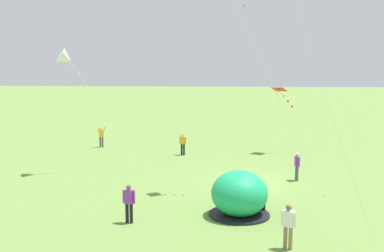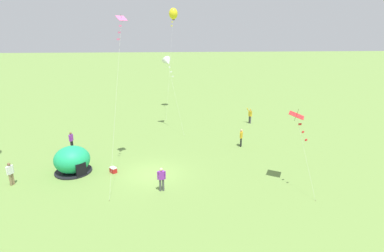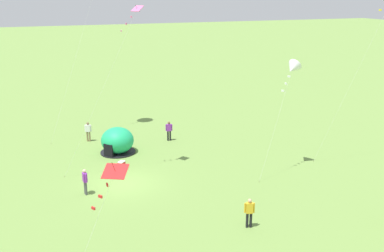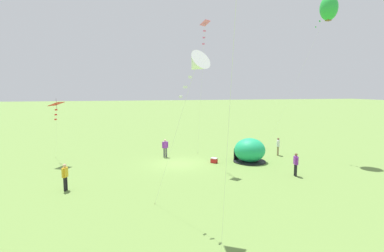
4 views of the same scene
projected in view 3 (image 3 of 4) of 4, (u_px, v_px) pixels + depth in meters
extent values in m
plane|color=olive|center=(124.00, 184.00, 30.35)|extent=(300.00, 300.00, 0.00)
ellipsoid|color=#1EAD6B|center=(117.00, 140.00, 35.90)|extent=(2.70, 2.60, 2.10)
cylinder|color=black|center=(118.00, 152.00, 36.19)|extent=(2.81, 2.81, 0.10)
cube|color=black|center=(108.00, 151.00, 34.95)|extent=(0.66, 0.64, 1.10)
cube|color=red|center=(122.00, 165.00, 33.22)|extent=(0.62, 0.63, 0.38)
cube|color=white|center=(121.00, 162.00, 33.15)|extent=(0.63, 0.64, 0.06)
cylinder|color=black|center=(168.00, 136.00, 39.01)|extent=(0.15, 0.15, 0.88)
cylinder|color=black|center=(170.00, 136.00, 39.04)|extent=(0.15, 0.15, 0.88)
cube|color=purple|center=(169.00, 128.00, 38.81)|extent=(0.31, 0.42, 0.60)
sphere|color=brown|center=(169.00, 123.00, 38.69)|extent=(0.22, 0.22, 0.22)
cylinder|color=purple|center=(166.00, 128.00, 38.77)|extent=(0.09, 0.09, 0.58)
cylinder|color=purple|center=(172.00, 127.00, 38.85)|extent=(0.09, 0.09, 0.58)
cylinder|color=#4C4C51|center=(86.00, 189.00, 28.59)|extent=(0.15, 0.15, 0.88)
cylinder|color=#4C4C51|center=(85.00, 187.00, 28.76)|extent=(0.15, 0.15, 0.88)
cube|color=purple|center=(85.00, 177.00, 28.46)|extent=(0.41, 0.29, 0.60)
sphere|color=beige|center=(84.00, 171.00, 28.34)|extent=(0.22, 0.22, 0.22)
cylinder|color=purple|center=(86.00, 179.00, 28.25)|extent=(0.09, 0.09, 0.58)
cylinder|color=purple|center=(84.00, 176.00, 28.67)|extent=(0.09, 0.09, 0.58)
cylinder|color=#8C7251|center=(90.00, 136.00, 38.82)|extent=(0.15, 0.15, 0.88)
cylinder|color=#8C7251|center=(87.00, 136.00, 38.83)|extent=(0.15, 0.15, 0.88)
cube|color=white|center=(88.00, 128.00, 38.61)|extent=(0.37, 0.44, 0.60)
sphere|color=brown|center=(88.00, 123.00, 38.49)|extent=(0.22, 0.22, 0.22)
cylinder|color=white|center=(91.00, 128.00, 38.60)|extent=(0.09, 0.09, 0.58)
cylinder|color=white|center=(85.00, 128.00, 38.63)|extent=(0.09, 0.09, 0.58)
cylinder|color=black|center=(251.00, 220.00, 24.66)|extent=(0.15, 0.15, 0.88)
cylinder|color=black|center=(247.00, 220.00, 24.65)|extent=(0.15, 0.15, 0.88)
cube|color=gold|center=(249.00, 208.00, 24.44)|extent=(0.35, 0.44, 0.60)
sphere|color=tan|center=(250.00, 201.00, 24.32)|extent=(0.22, 0.22, 0.22)
cylinder|color=gold|center=(254.00, 208.00, 24.45)|extent=(0.09, 0.09, 0.58)
cylinder|color=gold|center=(245.00, 208.00, 24.44)|extent=(0.09, 0.09, 0.58)
cylinder|color=silver|center=(92.00, 234.00, 19.18)|extent=(0.78, 2.46, 5.12)
cube|color=red|center=(115.00, 171.00, 19.20)|extent=(1.33, 1.35, 0.34)
cylinder|color=#332314|center=(115.00, 171.00, 19.20)|extent=(0.11, 0.30, 0.88)
cube|color=red|center=(107.00, 185.00, 19.10)|extent=(0.20, 0.07, 0.12)
cube|color=red|center=(100.00, 196.00, 19.02)|extent=(0.20, 0.17, 0.12)
cube|color=red|center=(93.00, 208.00, 18.94)|extent=(0.20, 0.16, 0.12)
cylinder|color=silver|center=(74.00, 62.00, 38.50)|extent=(2.78, 5.22, 13.37)
cylinder|color=brown|center=(51.00, 143.00, 38.30)|extent=(0.03, 0.03, 0.06)
cylinder|color=silver|center=(100.00, 96.00, 30.41)|extent=(0.83, 5.45, 11.42)
cylinder|color=brown|center=(65.00, 176.00, 31.49)|extent=(0.03, 0.03, 0.06)
cube|color=pink|center=(137.00, 8.00, 29.32)|extent=(0.89, 0.87, 0.37)
cylinder|color=#332314|center=(137.00, 8.00, 29.31)|extent=(0.06, 0.29, 0.46)
cube|color=pink|center=(131.00, 17.00, 29.38)|extent=(0.21, 0.08, 0.12)
cube|color=pink|center=(126.00, 24.00, 29.44)|extent=(0.20, 0.15, 0.12)
cube|color=pink|center=(121.00, 31.00, 29.50)|extent=(0.21, 0.11, 0.12)
cylinder|color=silver|center=(353.00, 79.00, 32.72)|extent=(1.26, 4.90, 12.73)
cylinder|color=brown|center=(313.00, 161.00, 34.28)|extent=(0.03, 0.03, 0.06)
cube|color=yellow|center=(380.00, 10.00, 31.47)|extent=(0.20, 0.06, 0.12)
cylinder|color=silver|center=(276.00, 125.00, 30.81)|extent=(1.57, 3.13, 7.41)
cylinder|color=brown|center=(259.00, 182.00, 30.64)|extent=(0.03, 0.03, 0.06)
cone|color=white|center=(293.00, 68.00, 30.96)|extent=(1.41, 1.49, 1.24)
cube|color=white|center=(289.00, 76.00, 30.82)|extent=(0.18, 0.18, 0.12)
cube|color=white|center=(286.00, 84.00, 30.71)|extent=(0.20, 0.08, 0.12)
cube|color=white|center=(283.00, 91.00, 30.59)|extent=(0.19, 0.18, 0.12)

